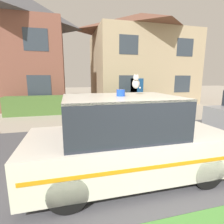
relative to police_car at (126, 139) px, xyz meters
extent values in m
cube|color=#4C4C51|center=(0.49, 1.33, -0.83)|extent=(28.00, 5.31, 0.01)
cube|color=#4C7233|center=(0.07, 7.49, -0.29)|extent=(9.48, 0.83, 1.10)
cylinder|color=black|center=(1.37, -0.82, -0.50)|extent=(0.66, 0.20, 0.66)
cylinder|color=black|center=(1.39, 0.80, -0.50)|extent=(0.66, 0.20, 0.66)
cylinder|color=black|center=(-1.25, -0.80, -0.50)|extent=(0.66, 0.20, 0.66)
cylinder|color=black|center=(-1.24, 0.82, -0.50)|extent=(0.66, 0.20, 0.66)
cube|color=silver|center=(0.07, 0.00, -0.26)|extent=(4.25, 1.86, 0.79)
cube|color=#232833|center=(-0.14, 0.00, 0.53)|extent=(2.29, 1.66, 0.79)
cube|color=silver|center=(-0.14, 0.00, 0.91)|extent=(2.29, 1.66, 0.04)
cube|color=orange|center=(0.06, -0.92, -0.20)|extent=(4.02, 0.04, 0.07)
cube|color=orange|center=(0.07, 0.92, -0.20)|extent=(4.02, 0.04, 0.07)
cylinder|color=blue|center=(-0.14, 0.00, 1.00)|extent=(0.17, 0.17, 0.14)
ellipsoid|color=silver|center=(0.27, 0.20, 1.17)|extent=(0.24, 0.29, 0.21)
ellipsoid|color=white|center=(0.23, 0.12, 1.16)|extent=(0.11, 0.10, 0.11)
sphere|color=silver|center=(0.23, 0.11, 1.30)|extent=(0.12, 0.12, 0.12)
cone|color=silver|center=(0.20, 0.12, 1.35)|extent=(0.05, 0.05, 0.05)
cone|color=silver|center=(0.26, 0.09, 1.35)|extent=(0.05, 0.05, 0.05)
cylinder|color=silver|center=(0.38, 0.25, 1.08)|extent=(0.11, 0.20, 0.04)
cylinder|color=black|center=(5.30, 2.70, -0.49)|extent=(0.68, 0.23, 0.67)
cube|color=brown|center=(-4.67, 11.69, 2.11)|extent=(6.65, 6.60, 5.91)
pyramid|color=#56565B|center=(-4.67, 11.69, 6.32)|extent=(6.99, 6.93, 2.52)
cube|color=#333D47|center=(-2.84, 8.38, 0.81)|extent=(1.40, 0.02, 1.30)
cube|color=#333D47|center=(-2.84, 8.38, 3.53)|extent=(1.40, 0.02, 1.30)
cube|color=tan|center=(5.39, 11.95, 2.13)|extent=(8.21, 6.47, 5.95)
pyramid|color=brown|center=(5.39, 11.95, 5.97)|extent=(8.62, 6.79, 1.72)
cube|color=navy|center=(3.82, 8.71, 0.21)|extent=(1.00, 0.02, 2.10)
cube|color=#333D47|center=(3.13, 8.71, 0.83)|extent=(1.40, 0.02, 1.30)
cube|color=#333D47|center=(7.65, 8.71, 0.83)|extent=(1.40, 0.02, 1.30)
cube|color=#333D47|center=(3.13, 8.71, 3.56)|extent=(1.40, 0.02, 1.30)
cube|color=#333D47|center=(7.65, 8.71, 3.56)|extent=(1.40, 0.02, 1.30)
cube|color=#23662D|center=(4.06, 5.06, -0.30)|extent=(0.75, 0.81, 1.09)
cube|color=#184720|center=(4.06, 5.06, 0.30)|extent=(0.79, 0.85, 0.10)
camera|label=1|loc=(-1.19, -3.38, 1.29)|focal=28.00mm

